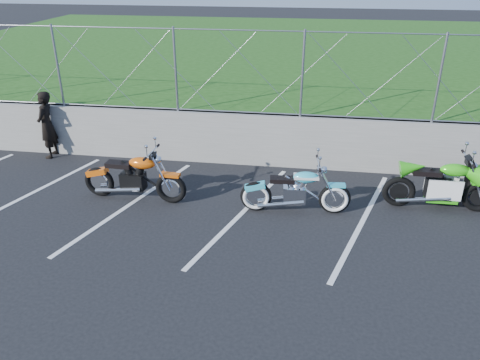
# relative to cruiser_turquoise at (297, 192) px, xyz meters

# --- Properties ---
(ground) EXTENTS (90.00, 90.00, 0.00)m
(ground) POSITION_rel_cruiser_turquoise_xyz_m (-1.06, -1.18, -0.45)
(ground) COLOR black
(ground) RESTS_ON ground
(retaining_wall) EXTENTS (30.00, 0.22, 1.30)m
(retaining_wall) POSITION_rel_cruiser_turquoise_xyz_m (-1.06, 2.32, 0.20)
(retaining_wall) COLOR slate
(retaining_wall) RESTS_ON ground
(grass_field) EXTENTS (30.00, 20.00, 1.30)m
(grass_field) POSITION_rel_cruiser_turquoise_xyz_m (-1.06, 12.32, 0.20)
(grass_field) COLOR #1D4913
(grass_field) RESTS_ON ground
(chain_link_fence) EXTENTS (28.00, 0.03, 2.00)m
(chain_link_fence) POSITION_rel_cruiser_turquoise_xyz_m (-1.06, 2.32, 1.85)
(chain_link_fence) COLOR gray
(chain_link_fence) RESTS_ON retaining_wall
(parking_lines) EXTENTS (18.29, 4.31, 0.01)m
(parking_lines) POSITION_rel_cruiser_turquoise_xyz_m (0.14, -0.18, -0.44)
(parking_lines) COLOR silver
(parking_lines) RESTS_ON ground
(cruiser_turquoise) EXTENTS (2.24, 0.71, 1.11)m
(cruiser_turquoise) POSITION_rel_cruiser_turquoise_xyz_m (0.00, 0.00, 0.00)
(cruiser_turquoise) COLOR black
(cruiser_turquoise) RESTS_ON ground
(naked_orange) EXTENTS (2.30, 0.78, 1.14)m
(naked_orange) POSITION_rel_cruiser_turquoise_xyz_m (-3.41, 0.03, 0.04)
(naked_orange) COLOR black
(naked_orange) RESTS_ON ground
(sportbike_green) EXTENTS (2.25, 0.80, 1.17)m
(sportbike_green) POSITION_rel_cruiser_turquoise_xyz_m (2.91, 0.57, 0.06)
(sportbike_green) COLOR black
(sportbike_green) RESTS_ON ground
(sportbike_blue) EXTENTS (1.92, 0.69, 1.01)m
(sportbike_blue) POSITION_rel_cruiser_turquoise_xyz_m (3.79, 1.03, -0.01)
(sportbike_blue) COLOR black
(sportbike_blue) RESTS_ON ground
(person_standing) EXTENTS (0.48, 0.67, 1.73)m
(person_standing) POSITION_rel_cruiser_turquoise_xyz_m (-6.46, 2.02, 0.42)
(person_standing) COLOR black
(person_standing) RESTS_ON ground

